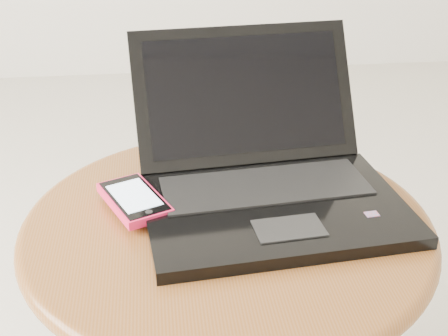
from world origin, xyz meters
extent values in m
cylinder|color=brown|center=(0.06, -0.03, 0.44)|extent=(0.55, 0.55, 0.03)
torus|color=brown|center=(0.06, -0.03, 0.44)|extent=(0.58, 0.58, 0.03)
cube|color=black|center=(0.13, -0.03, 0.47)|extent=(0.38, 0.28, 0.02)
cube|color=black|center=(0.12, 0.02, 0.48)|extent=(0.31, 0.14, 0.00)
cube|color=black|center=(0.13, -0.09, 0.48)|extent=(0.09, 0.06, 0.00)
cube|color=red|center=(0.25, -0.07, 0.48)|extent=(0.02, 0.02, 0.00)
cube|color=black|center=(0.11, 0.15, 0.57)|extent=(0.36, 0.15, 0.19)
cube|color=black|center=(0.11, 0.15, 0.57)|extent=(0.32, 0.12, 0.16)
cube|color=black|center=(-0.06, 0.02, 0.46)|extent=(0.09, 0.12, 0.01)
cube|color=#BE2B85|center=(-0.08, 0.06, 0.47)|extent=(0.05, 0.03, 0.00)
cube|color=#FF2056|center=(-0.07, 0.01, 0.47)|extent=(0.11, 0.14, 0.01)
cube|color=black|center=(-0.07, 0.01, 0.48)|extent=(0.10, 0.13, 0.00)
cube|color=silver|center=(-0.07, 0.01, 0.48)|extent=(0.08, 0.10, 0.00)
cylinder|color=black|center=(-0.05, -0.04, 0.48)|extent=(0.01, 0.01, 0.00)
camera|label=1|loc=(-0.03, -0.75, 0.91)|focal=48.82mm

